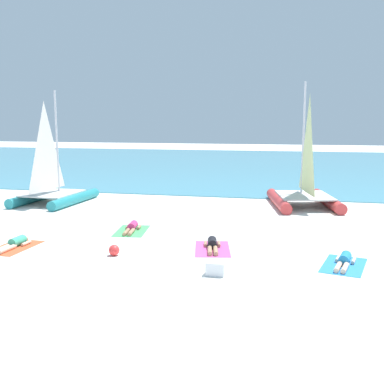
# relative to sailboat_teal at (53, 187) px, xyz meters

# --- Properties ---
(ground_plane) EXTENTS (120.00, 120.00, 0.00)m
(ground_plane) POSITION_rel_sailboat_teal_xyz_m (7.67, 2.67, -0.83)
(ground_plane) COLOR white
(ocean_water) EXTENTS (120.00, 40.00, 0.05)m
(ocean_water) POSITION_rel_sailboat_teal_xyz_m (7.67, 23.60, -0.81)
(ocean_water) COLOR #4C9EB7
(ocean_water) RESTS_ON ground
(sailboat_teal) EXTENTS (2.89, 4.37, 5.58)m
(sailboat_teal) POSITION_rel_sailboat_teal_xyz_m (0.00, 0.00, 0.00)
(sailboat_teal) COLOR teal
(sailboat_teal) RESTS_ON ground
(sailboat_red) EXTENTS (3.74, 5.03, 5.93)m
(sailboat_red) POSITION_rel_sailboat_teal_xyz_m (12.18, 1.91, 0.05)
(sailboat_red) COLOR #CC3838
(sailboat_red) RESTS_ON ground
(towel_leftmost) EXTENTS (1.16, 1.94, 0.01)m
(towel_leftmost) POSITION_rel_sailboat_teal_xyz_m (2.94, -7.67, -0.82)
(towel_leftmost) COLOR #EA5933
(towel_leftmost) RESTS_ON ground
(sunbather_leftmost) EXTENTS (0.56, 1.56, 0.30)m
(sunbather_leftmost) POSITION_rel_sailboat_teal_xyz_m (2.95, -7.60, -0.70)
(sunbather_leftmost) COLOR #3FB28C
(sunbather_leftmost) RESTS_ON towel_leftmost
(towel_center_left) EXTENTS (1.37, 2.04, 0.01)m
(towel_center_left) POSITION_rel_sailboat_teal_xyz_m (5.88, -4.68, -0.82)
(towel_center_left) COLOR #4CB266
(towel_center_left) RESTS_ON ground
(sunbather_center_left) EXTENTS (0.64, 1.57, 0.30)m
(sunbather_center_left) POSITION_rel_sailboat_teal_xyz_m (5.87, -4.62, -0.70)
(sunbather_center_left) COLOR #D83372
(sunbather_center_left) RESTS_ON towel_center_left
(towel_center_right) EXTENTS (1.46, 2.08, 0.01)m
(towel_center_right) POSITION_rel_sailboat_teal_xyz_m (9.26, -6.39, -0.82)
(towel_center_right) COLOR #D84C99
(towel_center_right) RESTS_ON ground
(sunbather_center_right) EXTENTS (0.71, 1.56, 0.30)m
(sunbather_center_right) POSITION_rel_sailboat_teal_xyz_m (9.25, -6.32, -0.70)
(sunbather_center_right) COLOR black
(sunbather_center_right) RESTS_ON towel_center_right
(towel_rightmost) EXTENTS (1.49, 2.10, 0.01)m
(towel_rightmost) POSITION_rel_sailboat_teal_xyz_m (13.21, -7.22, -0.82)
(towel_rightmost) COLOR #338CD8
(towel_rightmost) RESTS_ON ground
(sunbather_rightmost) EXTENTS (0.73, 1.56, 0.30)m
(sunbather_rightmost) POSITION_rel_sailboat_teal_xyz_m (13.23, -7.15, -0.70)
(sunbather_rightmost) COLOR #268CCC
(sunbather_rightmost) RESTS_ON towel_rightmost
(beach_ball) EXTENTS (0.34, 0.34, 0.34)m
(beach_ball) POSITION_rel_sailboat_teal_xyz_m (6.47, -7.78, -0.66)
(beach_ball) COLOR red
(beach_ball) RESTS_ON ground
(cooler_box) EXTENTS (0.50, 0.36, 0.36)m
(cooler_box) POSITION_rel_sailboat_teal_xyz_m (9.80, -8.84, -0.65)
(cooler_box) COLOR white
(cooler_box) RESTS_ON ground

